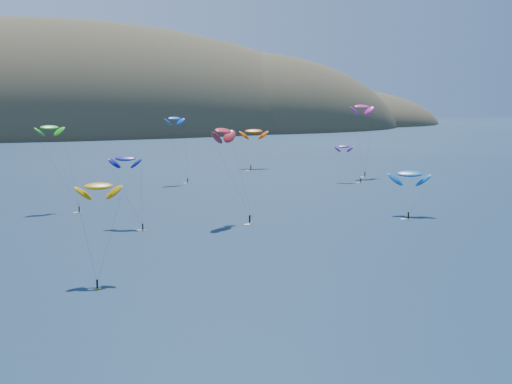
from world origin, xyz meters
The scene contains 10 objects.
island centered at (39.40, 562.36, -10.74)m, with size 730.00×300.00×210.00m.
kitesurfer_2 centered at (-38.69, 56.40, 15.00)m, with size 7.48×10.54×17.04m.
kitesurfer_3 centered at (-36.13, 133.37, 21.37)m, with size 10.05×13.13×23.53m.
kitesurfer_4 centered at (10.83, 175.18, 21.85)m, with size 8.02×7.57×23.97m.
kitesurfer_5 centered at (45.33, 87.76, 10.16)m, with size 11.07×12.59×12.95m.
kitesurfer_6 centered at (65.28, 153.93, 12.07)m, with size 7.11×9.86×13.89m.
kitesurfer_8 centered at (80.80, 167.51, 25.51)m, with size 10.65×9.07×28.39m.
kitesurfer_9 centered at (-0.76, 98.15, 21.35)m, with size 10.14×12.96×24.08m.
kitesurfer_10 centered at (-23.54, 101.95, 15.30)m, with size 8.17×13.04×17.40m.
kitesurfer_11 centered at (55.64, 210.52, 14.99)m, with size 13.13×16.12×18.15m.
Camera 1 is at (-61.26, -60.10, 29.88)m, focal length 50.00 mm.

